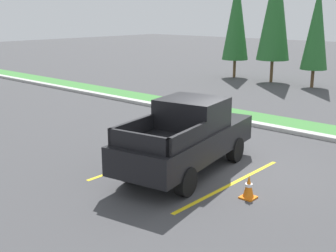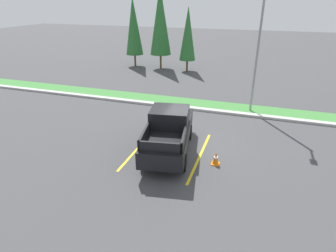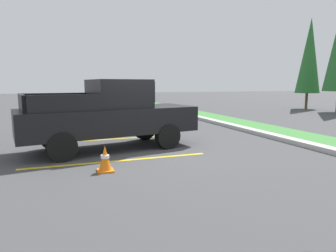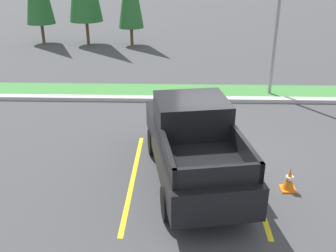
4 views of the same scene
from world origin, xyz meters
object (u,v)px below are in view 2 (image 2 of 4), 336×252
Objects in this scene: pickup_truck_main at (169,131)px; street_light at (258,45)px; traffic_cone at (216,158)px; cypress_tree_center at (188,34)px; cypress_tree_left_inner at (160,20)px; cypress_tree_leftmost at (134,26)px.

street_light is (3.43, 6.62, 3.24)m from pickup_truck_main.
street_light reaches higher than traffic_cone.
cypress_tree_center is at bearing 101.95° from pickup_truck_main.
cypress_tree_leftmost is at bearing 175.58° from cypress_tree_left_inner.
pickup_truck_main is at bearing 167.82° from traffic_cone.
pickup_truck_main is 2.54m from traffic_cone.
cypress_tree_left_inner is at bearing 175.66° from cypress_tree_center.
cypress_tree_center is (2.92, -0.22, -1.19)m from cypress_tree_left_inner.
cypress_tree_center is (-6.91, 9.85, -0.64)m from street_light.
pickup_truck_main is at bearing -60.78° from cypress_tree_leftmost.
cypress_tree_left_inner reaches higher than traffic_cone.
cypress_tree_left_inner reaches higher than cypress_tree_center.
pickup_truck_main is at bearing -117.37° from street_light.
cypress_tree_center is at bearing 125.07° from street_light.
traffic_cone is at bearing -98.39° from street_light.
street_light is 12.05m from cypress_tree_center.
street_light is at bearing 62.63° from pickup_truck_main.
cypress_tree_center is (5.98, -0.46, -0.51)m from cypress_tree_leftmost.
traffic_cone is (5.86, -16.98, -3.35)m from cypress_tree_center.
cypress_tree_leftmost is (-9.47, 16.93, 3.10)m from pickup_truck_main.
street_light is 12.41× the size of traffic_cone.
cypress_tree_left_inner is at bearing 111.01° from pickup_truck_main.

